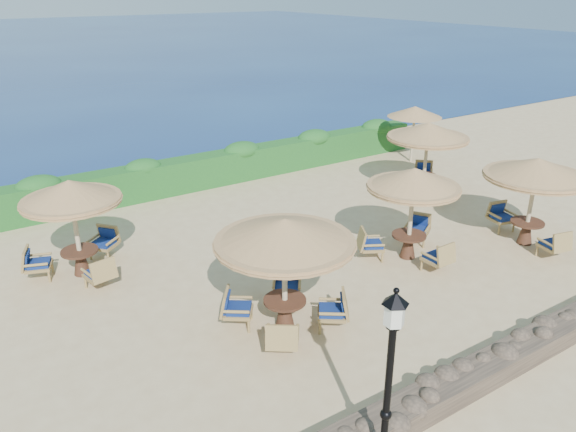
{
  "coord_description": "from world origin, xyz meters",
  "views": [
    {
      "loc": [
        -9.7,
        -11.54,
        7.21
      ],
      "look_at": [
        -1.87,
        0.31,
        1.3
      ],
      "focal_mm": 35.0,
      "sensor_mm": 36.0,
      "label": 1
    }
  ],
  "objects": [
    {
      "name": "stone_wall",
      "position": [
        0.0,
        -6.2,
        0.22
      ],
      "size": [
        15.0,
        0.65,
        0.44
      ],
      "primitive_type": "cube",
      "color": "brown",
      "rests_on": "ground"
    },
    {
      "name": "cafe_set_1",
      "position": [
        1.01,
        -1.48,
        1.85
      ],
      "size": [
        2.77,
        2.69,
        2.65
      ],
      "color": "#C6B28B",
      "rests_on": "ground"
    },
    {
      "name": "extra_parasol",
      "position": [
        7.8,
        5.2,
        2.17
      ],
      "size": [
        2.3,
        2.3,
        2.41
      ],
      "color": "#C6B28B",
      "rests_on": "ground"
    },
    {
      "name": "cafe_set_2",
      "position": [
        4.59,
        -2.75,
        2.04
      ],
      "size": [
        2.95,
        2.95,
        2.65
      ],
      "color": "#C6B28B",
      "rests_on": "ground"
    },
    {
      "name": "hedge",
      "position": [
        0.0,
        7.2,
        0.6
      ],
      "size": [
        18.0,
        0.9,
        1.2
      ],
      "primitive_type": "cube",
      "color": "#184D1C",
      "rests_on": "ground"
    },
    {
      "name": "cafe_set_0",
      "position": [
        -3.81,
        -2.49,
        1.89
      ],
      "size": [
        3.09,
        3.09,
        2.65
      ],
      "color": "#C6B28B",
      "rests_on": "ground"
    },
    {
      "name": "cafe_set_4",
      "position": [
        5.24,
        2.02,
        2.03
      ],
      "size": [
        2.93,
        2.93,
        2.65
      ],
      "color": "#C6B28B",
      "rests_on": "ground"
    },
    {
      "name": "cafe_set_3",
      "position": [
        -6.96,
        2.59,
        1.84
      ],
      "size": [
        2.73,
        2.71,
        2.65
      ],
      "color": "#C6B28B",
      "rests_on": "ground"
    },
    {
      "name": "ground",
      "position": [
        0.0,
        0.0,
        0.0
      ],
      "size": [
        120.0,
        120.0,
        0.0
      ],
      "primitive_type": "plane",
      "color": "tan",
      "rests_on": "ground"
    },
    {
      "name": "lamp_post",
      "position": [
        -4.8,
        -6.8,
        1.55
      ],
      "size": [
        0.44,
        0.44,
        3.31
      ],
      "color": "black",
      "rests_on": "ground"
    }
  ]
}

